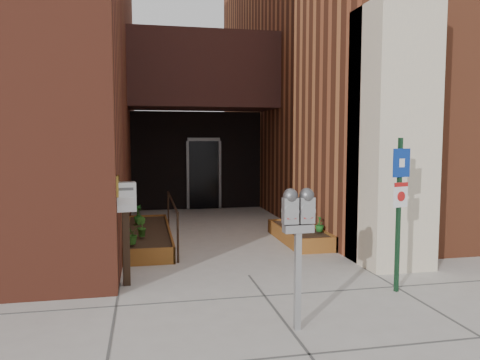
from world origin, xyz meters
TOP-DOWN VIEW (x-y plane):
  - ground at (0.00, 0.00)m, footprint 80.00×80.00m
  - architecture at (-0.18, 6.89)m, footprint 20.00×14.60m
  - planter_left at (-1.55, 2.70)m, footprint 0.90×3.60m
  - planter_right at (1.60, 2.20)m, footprint 0.80×2.20m
  - handrail at (-1.05, 2.65)m, footprint 0.04×3.34m
  - parking_meter at (0.08, -2.17)m, footprint 0.36×0.17m
  - sign_post at (1.90, -1.19)m, footprint 0.29×0.11m
  - payment_dropbox at (-1.89, -0.11)m, footprint 0.33×0.27m
  - shrub_left_a at (-1.85, 1.32)m, footprint 0.47×0.47m
  - shrub_left_b at (-1.69, 1.94)m, footprint 0.29×0.29m
  - shrub_left_c at (-1.76, 3.45)m, footprint 0.27×0.27m
  - shrub_left_d at (-1.76, 3.93)m, footprint 0.24×0.24m
  - shrub_right_a at (1.85, 1.69)m, footprint 0.19×0.19m
  - shrub_right_b at (1.75, 2.77)m, footprint 0.23×0.23m
  - shrub_right_c at (1.35, 2.31)m, footprint 0.34×0.34m

SIDE VIEW (x-z plane):
  - ground at x=0.00m, z-range 0.00..0.00m
  - planter_left at x=-1.55m, z-range -0.02..0.28m
  - planter_right at x=1.60m, z-range -0.02..0.28m
  - shrub_right_b at x=1.75m, z-range 0.30..0.60m
  - shrub_right_a at x=1.85m, z-range 0.30..0.62m
  - shrub_left_d at x=-1.76m, z-range 0.30..0.64m
  - shrub_right_c at x=1.35m, z-range 0.30..0.64m
  - shrub_left_c at x=-1.76m, z-range 0.30..0.65m
  - shrub_left_a at x=-1.85m, z-range 0.30..0.67m
  - shrub_left_b at x=-1.69m, z-range 0.30..0.68m
  - handrail at x=-1.05m, z-range 0.30..1.20m
  - payment_dropbox at x=-1.89m, z-range 0.34..1.89m
  - parking_meter at x=0.08m, z-range 0.45..2.08m
  - sign_post at x=1.90m, z-range 0.25..2.45m
  - architecture at x=-0.18m, z-range -0.02..9.98m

